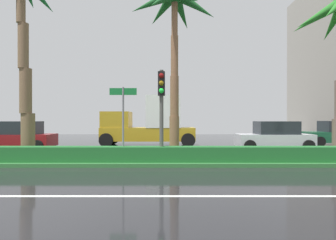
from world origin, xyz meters
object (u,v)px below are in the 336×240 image
(traffic_signal_median_right, at_px, (162,98))
(street_name_sign, at_px, (124,113))
(car_in_traffic_leading, at_px, (18,136))
(box_truck_lead, at_px, (150,123))
(car_in_traffic_second, at_px, (275,136))
(palm_tree_centre_left, at_px, (23,11))
(palm_tree_centre, at_px, (174,18))

(traffic_signal_median_right, height_order, street_name_sign, traffic_signal_median_right)
(street_name_sign, bearing_deg, car_in_traffic_leading, 143.11)
(box_truck_lead, relative_size, car_in_traffic_second, 1.49)
(traffic_signal_median_right, relative_size, box_truck_lead, 0.57)
(palm_tree_centre_left, bearing_deg, car_in_traffic_leading, 119.96)
(palm_tree_centre_left, distance_m, street_name_sign, 6.41)
(palm_tree_centre_left, height_order, car_in_traffic_second, palm_tree_centre_left)
(palm_tree_centre, height_order, car_in_traffic_leading, palm_tree_centre)
(car_in_traffic_second, bearing_deg, street_name_sign, 33.38)
(palm_tree_centre_left, distance_m, palm_tree_centre, 6.62)
(palm_tree_centre, distance_m, box_truck_lead, 8.70)
(street_name_sign, relative_size, car_in_traffic_leading, 0.70)
(palm_tree_centre_left, distance_m, car_in_traffic_second, 14.61)
(box_truck_lead, bearing_deg, car_in_traffic_leading, 21.74)
(traffic_signal_median_right, relative_size, car_in_traffic_leading, 0.86)
(traffic_signal_median_right, distance_m, car_in_traffic_second, 8.75)
(traffic_signal_median_right, bearing_deg, car_in_traffic_second, 39.80)
(car_in_traffic_leading, distance_m, car_in_traffic_second, 15.25)
(box_truck_lead, distance_m, car_in_traffic_second, 8.22)
(box_truck_lead, height_order, car_in_traffic_second, box_truck_lead)
(car_in_traffic_second, bearing_deg, box_truck_lead, -21.71)
(street_name_sign, distance_m, box_truck_lead, 8.42)
(palm_tree_centre_left, height_order, car_in_traffic_leading, palm_tree_centre_left)
(palm_tree_centre, bearing_deg, palm_tree_centre_left, -175.23)
(car_in_traffic_leading, xyz_separation_m, car_in_traffic_second, (15.25, 0.02, 0.00))
(street_name_sign, height_order, car_in_traffic_second, street_name_sign)
(box_truck_lead, bearing_deg, car_in_traffic_second, 158.29)
(palm_tree_centre, xyz_separation_m, street_name_sign, (-2.08, -1.37, -4.37))
(palm_tree_centre, relative_size, car_in_traffic_leading, 1.83)
(palm_tree_centre_left, xyz_separation_m, car_in_traffic_second, (12.64, 4.54, -5.73))
(palm_tree_centre_left, height_order, box_truck_lead, palm_tree_centre_left)
(street_name_sign, bearing_deg, box_truck_lead, 86.45)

